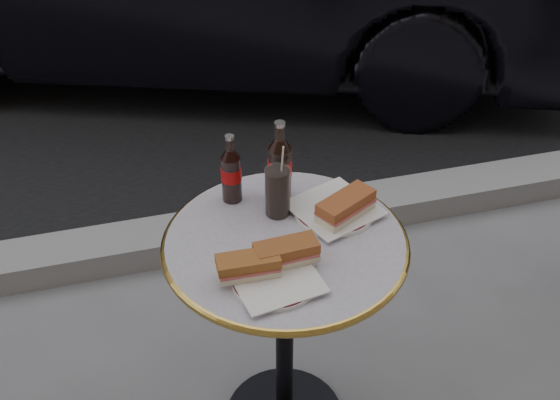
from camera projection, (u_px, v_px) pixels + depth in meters
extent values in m
cube|color=gray|center=(225.00, 231.00, 2.85)|extent=(40.00, 0.20, 0.12)
cylinder|color=white|center=(275.00, 279.00, 1.62)|extent=(0.21, 0.21, 0.01)
cylinder|color=white|center=(334.00, 210.00, 1.84)|extent=(0.25, 0.25, 0.01)
cube|color=#995827|center=(248.00, 267.00, 1.61)|extent=(0.15, 0.07, 0.05)
cube|color=#985126|center=(286.00, 253.00, 1.65)|extent=(0.15, 0.08, 0.05)
cube|color=#9E4E28|center=(346.00, 207.00, 1.79)|extent=(0.18, 0.14, 0.06)
cylinder|color=black|center=(278.00, 192.00, 1.79)|extent=(0.08, 0.08, 0.14)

